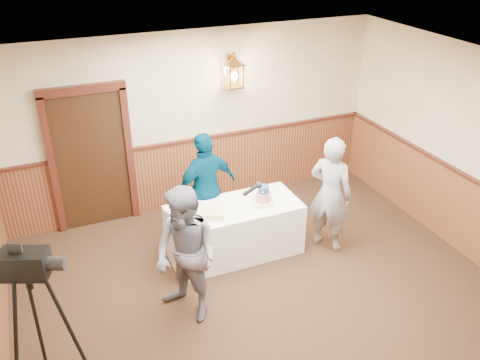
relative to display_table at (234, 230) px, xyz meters
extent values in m
plane|color=#2F1E12|center=(-0.02, -1.90, -0.38)|extent=(7.00, 7.00, 0.00)
cube|color=#BFB38F|center=(-0.02, 1.60, 1.02)|extent=(6.00, 0.02, 2.80)
cube|color=white|center=(-0.02, -1.90, 2.42)|extent=(6.00, 7.00, 0.02)
cube|color=#572519|center=(-0.02, 1.58, 0.18)|extent=(5.98, 0.04, 1.10)
cube|color=#421A11|center=(-0.02, 1.56, 0.75)|extent=(5.98, 0.07, 0.04)
cube|color=black|center=(-1.62, 1.55, 0.68)|extent=(1.00, 0.06, 2.10)
cube|color=white|center=(0.00, 0.00, 0.00)|extent=(1.80, 0.80, 0.75)
cube|color=beige|center=(0.39, -0.08, 0.40)|extent=(0.30, 0.30, 0.05)
cylinder|color=red|center=(0.39, -0.08, 0.49)|extent=(0.21, 0.21, 0.12)
cylinder|color=#224997|center=(0.39, -0.08, 0.60)|extent=(0.15, 0.15, 0.10)
cube|color=#E2C787|center=(-0.37, -0.09, 0.41)|extent=(0.43, 0.39, 0.07)
cube|color=#ADEFA9|center=(-0.72, 0.07, 0.41)|extent=(0.42, 0.38, 0.08)
imported|color=slate|center=(-0.97, -0.93, 0.46)|extent=(0.94, 1.02, 1.68)
cylinder|color=black|center=(-0.03, -0.59, 0.93)|extent=(0.23, 0.11, 0.09)
sphere|color=black|center=(0.10, -0.55, 0.95)|extent=(0.08, 0.08, 0.08)
imported|color=gray|center=(1.28, -0.35, 0.47)|extent=(0.68, 0.74, 1.69)
imported|color=#003550|center=(-0.22, 0.50, 0.45)|extent=(1.04, 0.64, 1.66)
cube|color=black|center=(-2.55, -1.47, 1.19)|extent=(0.47, 0.36, 0.25)
cylinder|color=black|center=(-2.31, -1.57, 1.19)|extent=(0.20, 0.18, 0.12)
camera|label=1|loc=(-2.21, -5.45, 3.87)|focal=38.00mm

